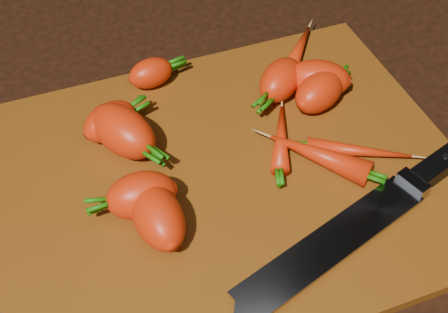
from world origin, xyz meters
name	(u,v)px	position (x,y,z in m)	size (l,w,h in m)	color
ground	(227,185)	(0.00, 0.00, -0.01)	(2.00, 2.00, 0.01)	black
cutting_board	(227,178)	(0.00, 0.00, 0.01)	(0.50, 0.40, 0.01)	brown
carrot_0	(110,122)	(-0.10, 0.10, 0.03)	(0.06, 0.04, 0.04)	red
carrot_1	(141,195)	(-0.10, -0.02, 0.04)	(0.07, 0.05, 0.05)	red
carrot_2	(123,131)	(-0.09, 0.08, 0.04)	(0.09, 0.05, 0.05)	red
carrot_3	(158,216)	(-0.09, -0.05, 0.04)	(0.08, 0.05, 0.05)	red
carrot_4	(281,80)	(0.11, 0.10, 0.03)	(0.07, 0.04, 0.04)	red
carrot_5	(151,73)	(-0.03, 0.17, 0.03)	(0.05, 0.04, 0.04)	red
carrot_6	(318,78)	(0.15, 0.08, 0.03)	(0.08, 0.04, 0.04)	red
carrot_7	(299,49)	(0.16, 0.16, 0.02)	(0.10, 0.02, 0.02)	red
carrot_8	(359,151)	(0.14, -0.03, 0.02)	(0.11, 0.02, 0.02)	red
carrot_9	(319,155)	(0.10, -0.02, 0.03)	(0.11, 0.03, 0.03)	red
carrot_10	(281,137)	(0.07, 0.02, 0.02)	(0.10, 0.02, 0.02)	red
carrot_11	(319,92)	(0.14, 0.06, 0.03)	(0.07, 0.04, 0.04)	red
knife	(348,231)	(0.08, -0.12, 0.02)	(0.35, 0.14, 0.02)	gray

